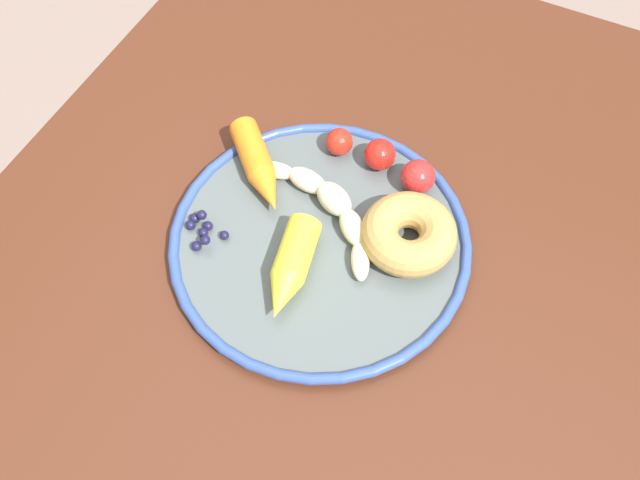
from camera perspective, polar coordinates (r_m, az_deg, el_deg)
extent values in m
plane|color=gray|center=(1.43, 0.12, -16.86)|extent=(6.00, 6.00, 0.00)
cube|color=#4A2416|center=(0.76, 0.22, -3.01)|extent=(1.05, 0.79, 0.03)
cube|color=#512A1C|center=(1.31, 22.78, -0.13)|extent=(0.05, 0.05, 0.70)
cube|color=#512A1C|center=(1.39, -4.01, 10.29)|extent=(0.05, 0.05, 0.70)
cylinder|color=#4C5657|center=(0.76, 0.00, -0.24)|extent=(0.32, 0.32, 0.01)
torus|color=#304B91|center=(0.75, 0.00, 0.00)|extent=(0.33, 0.33, 0.01)
ellipsoid|color=beige|center=(0.73, 3.31, -1.69)|extent=(0.05, 0.04, 0.02)
ellipsoid|color=beige|center=(0.75, 2.67, 1.05)|extent=(0.05, 0.05, 0.02)
ellipsoid|color=beige|center=(0.77, 1.16, 3.38)|extent=(0.05, 0.06, 0.03)
ellipsoid|color=beige|center=(0.78, -1.05, 4.90)|extent=(0.03, 0.05, 0.02)
ellipsoid|color=beige|center=(0.80, -3.71, 5.72)|extent=(0.03, 0.05, 0.02)
cylinder|color=orange|center=(0.81, -5.57, 7.31)|extent=(0.08, 0.08, 0.03)
cone|color=orange|center=(0.77, -4.23, 3.91)|extent=(0.06, 0.06, 0.03)
cylinder|color=yellow|center=(0.73, -1.93, -0.82)|extent=(0.07, 0.05, 0.04)
cone|color=yellow|center=(0.70, -3.24, -4.71)|extent=(0.05, 0.04, 0.04)
torus|color=#B18848|center=(0.74, 7.27, 0.50)|extent=(0.14, 0.14, 0.04)
sphere|color=#191638|center=(0.76, -10.08, -0.50)|extent=(0.01, 0.01, 0.01)
sphere|color=#191638|center=(0.77, -10.54, 1.20)|extent=(0.01, 0.01, 0.01)
sphere|color=#191638|center=(0.77, -10.22, 1.75)|extent=(0.01, 0.01, 0.01)
sphere|color=#191638|center=(0.76, -9.52, 0.60)|extent=(0.01, 0.01, 0.01)
sphere|color=#191638|center=(0.76, -7.83, 0.39)|extent=(0.01, 0.01, 0.01)
sphere|color=#191638|center=(0.77, -9.14, 1.15)|extent=(0.01, 0.01, 0.01)
sphere|color=#191638|center=(0.77, -9.64, 2.03)|extent=(0.01, 0.01, 0.01)
sphere|color=#191638|center=(0.75, -9.37, 0.00)|extent=(0.01, 0.01, 0.01)
sphere|color=red|center=(0.81, 1.58, 8.03)|extent=(0.03, 0.03, 0.03)
sphere|color=red|center=(0.80, 4.63, 7.09)|extent=(0.04, 0.04, 0.04)
sphere|color=red|center=(0.79, 8.02, 5.15)|extent=(0.04, 0.04, 0.04)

